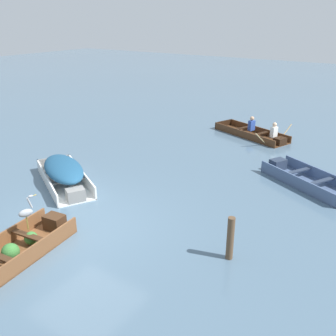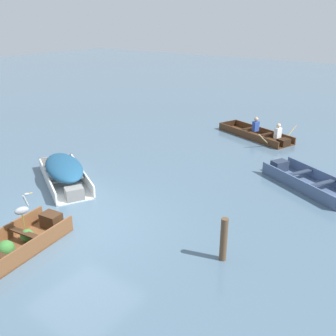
# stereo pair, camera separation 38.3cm
# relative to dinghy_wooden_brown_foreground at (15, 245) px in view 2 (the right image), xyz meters

# --- Properties ---
(ground_plane) EXTENTS (80.00, 80.00, 0.00)m
(ground_plane) POSITION_rel_dinghy_wooden_brown_foreground_xyz_m (0.28, 1.61, -0.16)
(ground_plane) COLOR slate
(dinghy_wooden_brown_foreground) EXTENTS (1.41, 3.00, 0.43)m
(dinghy_wooden_brown_foreground) POSITION_rel_dinghy_wooden_brown_foreground_xyz_m (0.00, 0.00, 0.00)
(dinghy_wooden_brown_foreground) COLOR brown
(dinghy_wooden_brown_foreground) RESTS_ON ground
(skiff_white_near_moored) EXTENTS (3.26, 2.48, 0.75)m
(skiff_white_near_moored) POSITION_rel_dinghy_wooden_brown_foreground_xyz_m (-2.03, 3.14, 0.28)
(skiff_white_near_moored) COLOR white
(skiff_white_near_moored) RESTS_ON ground
(skiff_slate_blue_mid_moored) EXTENTS (3.26, 2.46, 0.40)m
(skiff_slate_blue_mid_moored) POSITION_rel_dinghy_wooden_brown_foreground_xyz_m (4.25, 7.50, -0.02)
(skiff_slate_blue_mid_moored) COLOR #475B7F
(skiff_slate_blue_mid_moored) RESTS_ON ground
(rowboat_dark_varnish_with_crew) EXTENTS (3.68, 2.62, 0.88)m
(rowboat_dark_varnish_with_crew) POSITION_rel_dinghy_wooden_brown_foreground_xyz_m (1.07, 11.25, 0.00)
(rowboat_dark_varnish_with_crew) COLOR #4C2D19
(rowboat_dark_varnish_with_crew) RESTS_ON ground
(heron_on_dinghy) EXTENTS (0.23, 0.45, 0.84)m
(heron_on_dinghy) POSITION_rel_dinghy_wooden_brown_foreground_xyz_m (-0.07, 0.36, 0.73)
(heron_on_dinghy) COLOR olive
(heron_on_dinghy) RESTS_ON dinghy_wooden_brown_foreground
(mooring_post) EXTENTS (0.16, 0.16, 1.02)m
(mooring_post) POSITION_rel_dinghy_wooden_brown_foreground_xyz_m (3.98, 2.48, 0.35)
(mooring_post) COLOR brown
(mooring_post) RESTS_ON ground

